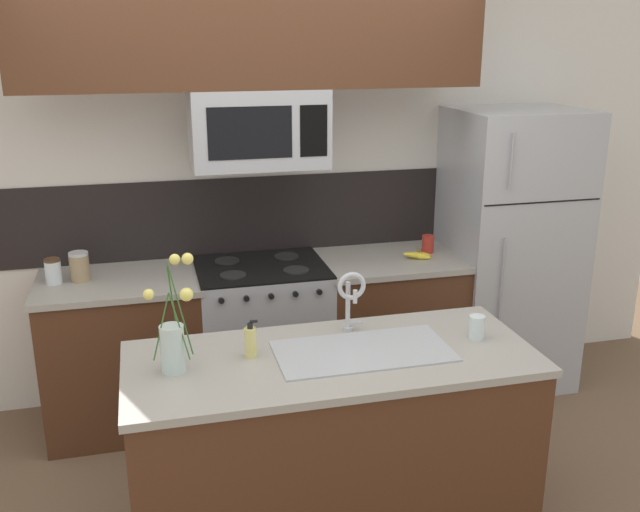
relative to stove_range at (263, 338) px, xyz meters
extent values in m
plane|color=brown|center=(0.00, -0.90, -0.46)|extent=(10.00, 10.00, 0.00)
cube|color=silver|center=(0.30, 0.38, 0.84)|extent=(5.20, 0.10, 2.60)
cube|color=black|center=(0.00, 0.32, 0.69)|extent=(3.35, 0.01, 0.48)
cube|color=#4C2B19|center=(-0.82, 0.00, -0.02)|extent=(0.87, 0.62, 0.88)
cube|color=#9E998E|center=(-0.82, 0.00, 0.43)|extent=(0.90, 0.65, 0.03)
cube|color=#4C2B19|center=(0.80, 0.00, -0.02)|extent=(0.84, 0.62, 0.88)
cube|color=#9E998E|center=(0.80, 0.00, 0.43)|extent=(0.87, 0.65, 0.03)
cube|color=#A8AAAF|center=(0.00, 0.00, -0.01)|extent=(0.76, 0.62, 0.91)
cube|color=black|center=(0.00, 0.00, 0.45)|extent=(0.76, 0.62, 0.01)
cylinder|color=black|center=(-0.18, -0.14, 0.46)|extent=(0.15, 0.15, 0.01)
cylinder|color=black|center=(0.18, -0.14, 0.46)|extent=(0.15, 0.15, 0.01)
cylinder|color=black|center=(-0.18, 0.14, 0.46)|extent=(0.15, 0.15, 0.01)
cylinder|color=black|center=(0.18, 0.14, 0.46)|extent=(0.15, 0.15, 0.01)
cylinder|color=black|center=(-0.27, -0.32, 0.39)|extent=(0.03, 0.02, 0.03)
cylinder|color=black|center=(-0.14, -0.32, 0.39)|extent=(0.03, 0.02, 0.03)
cylinder|color=black|center=(0.00, -0.32, 0.39)|extent=(0.03, 0.02, 0.03)
cylinder|color=black|center=(0.14, -0.32, 0.39)|extent=(0.03, 0.02, 0.03)
cylinder|color=black|center=(0.27, -0.32, 0.39)|extent=(0.03, 0.02, 0.03)
cube|color=#A8AAAF|center=(0.00, -0.02, 1.27)|extent=(0.74, 0.40, 0.43)
cube|color=black|center=(-0.07, -0.22, 1.27)|extent=(0.45, 0.00, 0.27)
cube|color=black|center=(0.27, -0.22, 1.27)|extent=(0.15, 0.00, 0.27)
cube|color=#4C2B19|center=(-0.01, -0.05, 1.78)|extent=(2.48, 0.34, 0.60)
cube|color=#A8AAAF|center=(1.61, 0.02, 0.43)|extent=(0.78, 0.72, 1.79)
cube|color=black|center=(1.61, -0.34, 0.83)|extent=(0.75, 0.00, 0.01)
cylinder|color=#99999E|center=(1.38, -0.36, 1.08)|extent=(0.01, 0.01, 0.32)
cylinder|color=#99999E|center=(1.38, -0.36, 0.29)|extent=(0.01, 0.01, 0.68)
cylinder|color=silver|center=(-1.15, 0.01, 0.51)|extent=(0.09, 0.09, 0.13)
cylinder|color=#4C331E|center=(-1.15, 0.01, 0.58)|extent=(0.09, 0.09, 0.01)
cylinder|color=#997F5B|center=(-1.01, 0.03, 0.52)|extent=(0.11, 0.11, 0.15)
cylinder|color=#B2B2B7|center=(-1.01, 0.03, 0.60)|extent=(0.11, 0.11, 0.02)
ellipsoid|color=yellow|center=(0.95, -0.07, 0.47)|extent=(0.17, 0.11, 0.05)
ellipsoid|color=yellow|center=(0.96, -0.05, 0.47)|extent=(0.18, 0.06, 0.05)
ellipsoid|color=yellow|center=(0.97, -0.07, 0.47)|extent=(0.18, 0.06, 0.07)
ellipsoid|color=yellow|center=(0.97, -0.05, 0.47)|extent=(0.17, 0.10, 0.07)
cylinder|color=brown|center=(0.96, -0.06, 0.50)|extent=(0.02, 0.02, 0.03)
cylinder|color=#B22D23|center=(1.07, 0.05, 0.50)|extent=(0.08, 0.08, 0.11)
cube|color=#4C2B19|center=(0.10, -1.25, -0.02)|extent=(1.74, 0.71, 0.88)
cube|color=#9E998E|center=(0.10, -1.25, 0.43)|extent=(1.77, 0.74, 0.03)
cube|color=#ADAFB5|center=(0.23, -1.25, 0.45)|extent=(0.76, 0.39, 0.01)
cube|color=#ADAFB5|center=(0.06, -1.25, 0.37)|extent=(0.30, 0.30, 0.15)
cube|color=#ADAFB5|center=(0.41, -1.25, 0.37)|extent=(0.30, 0.30, 0.15)
cylinder|color=#B7BABF|center=(0.23, -1.01, 0.46)|extent=(0.04, 0.04, 0.02)
cylinder|color=#B7BABF|center=(0.23, -1.01, 0.58)|extent=(0.02, 0.02, 0.22)
torus|color=#B7BABF|center=(0.23, -1.07, 0.69)|extent=(0.13, 0.02, 0.13)
cylinder|color=#B7BABF|center=(0.23, -1.12, 0.66)|extent=(0.02, 0.02, 0.06)
cube|color=#B7BABF|center=(0.27, -1.01, 0.48)|extent=(0.07, 0.01, 0.01)
cylinder|color=#DBCC75|center=(-0.24, -1.18, 0.51)|extent=(0.05, 0.05, 0.13)
cylinder|color=black|center=(-0.24, -1.18, 0.59)|extent=(0.02, 0.02, 0.02)
cube|color=black|center=(-0.23, -1.18, 0.61)|extent=(0.03, 0.01, 0.01)
cylinder|color=silver|center=(0.77, -1.24, 0.50)|extent=(0.07, 0.07, 0.11)
cylinder|color=silver|center=(-0.57, -1.24, 0.55)|extent=(0.10, 0.10, 0.20)
cylinder|color=silver|center=(-0.57, -1.24, 0.48)|extent=(0.09, 0.09, 0.06)
cylinder|color=#386B2D|center=(-0.53, -1.23, 0.72)|extent=(0.09, 0.01, 0.41)
sphere|color=#EFE066|center=(-0.49, -1.23, 0.92)|extent=(0.05, 0.05, 0.05)
cylinder|color=#386B2D|center=(-0.55, -1.20, 0.71)|extent=(0.04, 0.08, 0.39)
sphere|color=#EFE066|center=(-0.54, -1.16, 0.90)|extent=(0.05, 0.05, 0.05)
cylinder|color=#386B2D|center=(-0.61, -1.24, 0.65)|extent=(0.08, 0.02, 0.28)
sphere|color=#EFE066|center=(-0.65, -1.25, 0.80)|extent=(0.04, 0.04, 0.04)
cylinder|color=#386B2D|center=(-0.54, -1.26, 0.65)|extent=(0.07, 0.05, 0.28)
sphere|color=#EFE066|center=(-0.51, -1.28, 0.79)|extent=(0.05, 0.05, 0.05)
camera|label=1|loc=(-0.64, -3.94, 1.77)|focal=40.00mm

